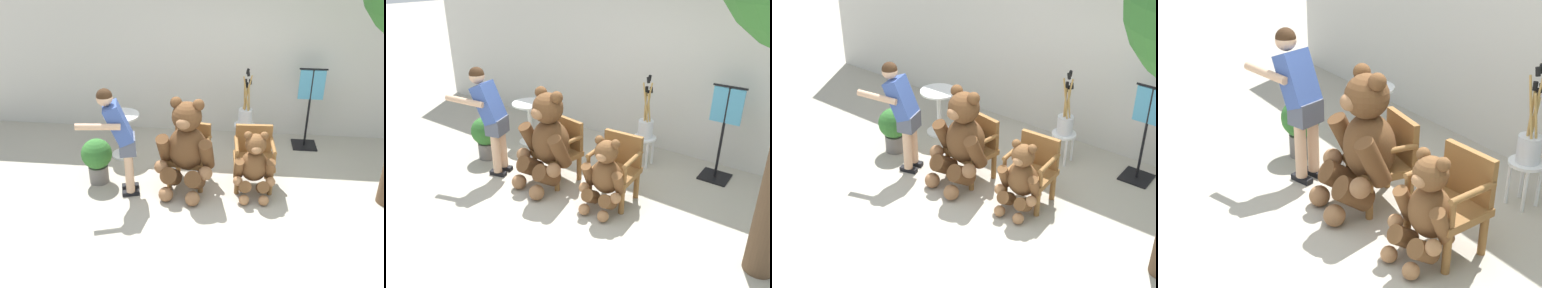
{
  "view_description": "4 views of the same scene",
  "coord_description": "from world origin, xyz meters",
  "views": [
    {
      "loc": [
        0.15,
        -4.75,
        3.39
      ],
      "look_at": [
        -0.4,
        0.39,
        0.71
      ],
      "focal_mm": 40.0,
      "sensor_mm": 36.0,
      "label": 1
    },
    {
      "loc": [
        2.49,
        -3.07,
        2.74
      ],
      "look_at": [
        0.18,
        0.16,
        0.87
      ],
      "focal_mm": 35.0,
      "sensor_mm": 36.0,
      "label": 2
    },
    {
      "loc": [
        3.19,
        -4.38,
        4.09
      ],
      "look_at": [
        -0.26,
        0.12,
        0.78
      ],
      "focal_mm": 50.0,
      "sensor_mm": 36.0,
      "label": 3
    },
    {
      "loc": [
        3.11,
        -2.15,
        2.7
      ],
      "look_at": [
        -0.33,
        0.12,
        0.78
      ],
      "focal_mm": 50.0,
      "sensor_mm": 36.0,
      "label": 4
    }
  ],
  "objects": [
    {
      "name": "potted_plant",
      "position": [
        -1.77,
        0.42,
        0.4
      ],
      "size": [
        0.44,
        0.44,
        0.68
      ],
      "color": "slate",
      "rests_on": "ground"
    },
    {
      "name": "clothing_display_stand",
      "position": [
        1.37,
        1.89,
        0.72
      ],
      "size": [
        0.44,
        0.4,
        1.36
      ],
      "color": "black",
      "rests_on": "ground"
    },
    {
      "name": "white_stool",
      "position": [
        0.33,
        1.65,
        0.36
      ],
      "size": [
        0.34,
        0.34,
        0.46
      ],
      "color": "silver",
      "rests_on": "ground"
    },
    {
      "name": "back_wall",
      "position": [
        0.0,
        2.4,
        1.4
      ],
      "size": [
        10.0,
        0.16,
        2.8
      ],
      "primitive_type": "cube",
      "color": "beige",
      "rests_on": "ground"
    },
    {
      "name": "teddy_bear_large",
      "position": [
        -0.47,
        0.35,
        0.67
      ],
      "size": [
        0.84,
        0.83,
        1.37
      ],
      "color": "brown",
      "rests_on": "ground"
    },
    {
      "name": "teddy_bear_small",
      "position": [
        0.46,
        0.31,
        0.47
      ],
      "size": [
        0.57,
        0.55,
        0.95
      ],
      "color": "brown",
      "rests_on": "ground"
    },
    {
      "name": "brush_bucket",
      "position": [
        0.34,
        1.65,
        0.66
      ],
      "size": [
        0.22,
        0.22,
        0.94
      ],
      "color": "silver",
      "rests_on": "white_stool"
    },
    {
      "name": "wooden_chair_right",
      "position": [
        0.46,
        0.6,
        0.46
      ],
      "size": [
        0.58,
        0.55,
        0.86
      ],
      "color": "brown",
      "rests_on": "ground"
    },
    {
      "name": "round_side_table",
      "position": [
        -1.6,
        1.24,
        0.45
      ],
      "size": [
        0.56,
        0.56,
        0.72
      ],
      "color": "white",
      "rests_on": "ground"
    },
    {
      "name": "person_visitor",
      "position": [
        -1.34,
        0.18,
        0.92
      ],
      "size": [
        0.72,
        0.61,
        1.55
      ],
      "color": "black",
      "rests_on": "ground"
    },
    {
      "name": "wooden_chair_left",
      "position": [
        -0.45,
        0.6,
        0.46
      ],
      "size": [
        0.64,
        0.61,
        0.86
      ],
      "color": "brown",
      "rests_on": "ground"
    },
    {
      "name": "ground_plane",
      "position": [
        0.0,
        0.0,
        0.0
      ],
      "size": [
        60.0,
        60.0,
        0.0
      ],
      "primitive_type": "plane",
      "color": "#A8A091"
    }
  ]
}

